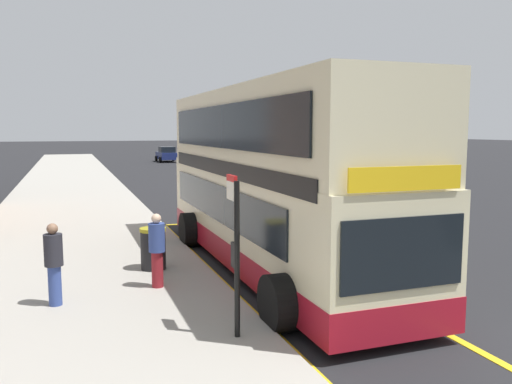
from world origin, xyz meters
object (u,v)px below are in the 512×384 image
Objects in this scene: parked_car_navy_ahead at (167,154)px; parked_car_white_behind at (205,158)px; bus_stop_sign at (235,242)px; pedestrian_further_back at (54,261)px; pedestrian_waiting_near_sign at (157,248)px; litter_bin at (153,248)px; double_decker_bus at (269,185)px.

parked_car_white_behind is at bearing -77.38° from parked_car_navy_ahead.
bus_stop_sign is 3.80m from pedestrian_further_back.
bus_stop_sign is 48.69m from parked_car_navy_ahead.
parked_car_white_behind is 39.08m from pedestrian_further_back.
litter_bin is (0.14, 1.47, -0.34)m from pedestrian_waiting_near_sign.
parked_car_white_behind is 38.02m from pedestrian_waiting_near_sign.
litter_bin is at bearing -101.23° from parked_car_navy_ahead.
parked_car_white_behind is 2.69× the size of pedestrian_waiting_near_sign.
bus_stop_sign is at bearing -75.75° from pedestrian_waiting_near_sign.
double_decker_bus is 44.27m from parked_car_navy_ahead.
parked_car_navy_ahead is 46.73m from pedestrian_further_back.
parked_car_navy_ahead is at bearing 79.37° from litter_bin.
bus_stop_sign is at bearing -117.81° from double_decker_bus.
parked_car_navy_ahead is 2.69× the size of pedestrian_waiting_near_sign.
litter_bin is at bearing 173.44° from double_decker_bus.
double_decker_bus reaches higher than litter_bin.
pedestrian_waiting_near_sign is at bearing -101.06° from parked_car_navy_ahead.
pedestrian_further_back is 2.93m from litter_bin.
parked_car_navy_ahead is (7.56, 48.09, -0.87)m from bus_stop_sign.
bus_stop_sign reaches higher than pedestrian_further_back.
pedestrian_waiting_near_sign is at bearing 13.96° from pedestrian_further_back.
bus_stop_sign is at bearing -99.53° from parked_car_navy_ahead.
pedestrian_further_back is at bearing -103.36° from parked_car_navy_ahead.
pedestrian_further_back reaches higher than pedestrian_waiting_near_sign.
double_decker_bus is at bearing -97.56° from parked_car_navy_ahead.
pedestrian_further_back is 1.58× the size of litter_bin.
pedestrian_further_back reaches higher than litter_bin.
double_decker_bus is 4.72m from bus_stop_sign.
bus_stop_sign is 1.65× the size of pedestrian_waiting_near_sign.
litter_bin is (-0.62, 4.48, -1.03)m from bus_stop_sign.
pedestrian_further_back is at bearing -166.04° from pedestrian_waiting_near_sign.
bus_stop_sign reaches higher than litter_bin.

